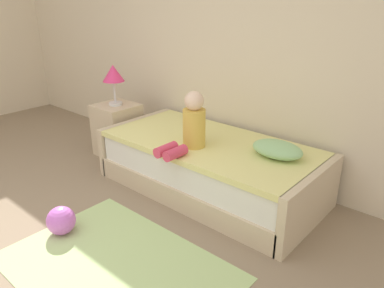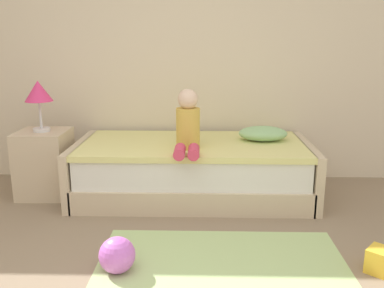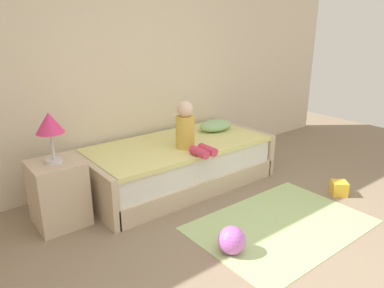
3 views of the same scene
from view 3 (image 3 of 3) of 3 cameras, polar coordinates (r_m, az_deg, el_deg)
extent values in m
cube|color=beige|center=(4.11, -12.11, 13.91)|extent=(7.20, 0.10, 2.90)
cube|color=beige|center=(4.14, -2.14, -5.03)|extent=(2.00, 1.00, 0.20)
cube|color=white|center=(4.06, -2.18, -2.12)|extent=(1.94, 0.94, 0.25)
cube|color=#E5E08C|center=(4.00, -2.20, -0.11)|extent=(1.98, 0.98, 0.05)
cube|color=beige|center=(3.63, -15.39, -6.68)|extent=(0.07, 1.00, 0.50)
cube|color=beige|center=(4.71, 7.92, -0.23)|extent=(0.07, 1.00, 0.50)
cube|color=beige|center=(3.50, -20.34, -7.29)|extent=(0.44, 0.44, 0.60)
cylinder|color=silver|center=(3.38, -20.93, -2.47)|extent=(0.15, 0.15, 0.03)
cylinder|color=silver|center=(3.34, -21.20, -0.31)|extent=(0.02, 0.02, 0.24)
cone|color=#E5387A|center=(3.28, -21.62, 3.15)|extent=(0.24, 0.24, 0.18)
cylinder|color=gold|center=(3.79, -1.08, 1.88)|extent=(0.20, 0.20, 0.34)
sphere|color=beige|center=(3.72, -1.10, 5.51)|extent=(0.17, 0.17, 0.17)
cylinder|color=#D83F60|center=(3.57, 1.12, -1.30)|extent=(0.09, 0.22, 0.09)
cylinder|color=#D83F60|center=(3.64, 2.47, -0.93)|extent=(0.09, 0.22, 0.09)
ellipsoid|color=#99CC8C|center=(4.43, 3.71, 2.96)|extent=(0.44, 0.30, 0.13)
sphere|color=#CC66D8|center=(3.00, 6.31, -14.88)|extent=(0.23, 0.23, 0.23)
cube|color=#B2D189|center=(3.49, 13.89, -12.24)|extent=(1.60, 1.10, 0.01)
cube|color=yellow|center=(4.20, 22.20, -6.49)|extent=(0.22, 0.22, 0.15)
camera|label=1|loc=(4.22, 45.88, 13.22)|focal=34.79mm
camera|label=2|loc=(2.39, 64.11, -0.69)|focal=39.17mm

